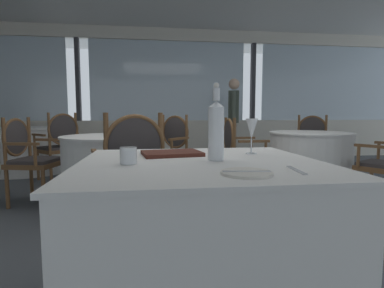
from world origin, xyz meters
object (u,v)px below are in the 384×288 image
Objects in this scene: side_plate at (247,173)px; water_bottle at (216,129)px; dining_chair_1_0 at (28,153)px; dining_chair_0_2 at (312,141)px; dining_chair_1_1 at (132,167)px; dining_chair_0_0 at (239,150)px; dining_chair_1_2 at (169,146)px; dining_chair_2_2 at (60,141)px; diner_person_0 at (234,116)px; menu_book at (172,153)px; wine_glass at (252,129)px; water_tumbler at (128,155)px; dining_chair_2_0 at (65,136)px.

water_bottle is at bearing 96.70° from side_plate.
dining_chair_1_0 is at bearing 125.23° from side_plate.
dining_chair_0_2 is 0.98× the size of dining_chair_1_1.
dining_chair_0_0 is 0.96× the size of dining_chair_1_2.
dining_chair_1_0 is 1.17m from dining_chair_2_2.
dining_chair_1_1 is 3.88m from diner_person_0.
diner_person_0 reaches higher than dining_chair_1_2.
dining_chair_1_2 is (0.12, 2.28, -0.20)m from menu_book.
diner_person_0 is at bearing 75.80° from wine_glass.
dining_chair_0_0 is (0.75, 2.12, -0.36)m from water_bottle.
dining_chair_1_0 is 1.63m from dining_chair_1_1.
dining_chair_2_2 is at bearing -70.58° from dining_chair_1_2.
wine_glass is 2.01m from dining_chair_0_0.
menu_book is 2.30m from dining_chair_1_2.
side_plate is 0.21× the size of dining_chair_1_0.
menu_book is at bearing 162.64° from dining_chair_2_2.
dining_chair_2_2 is at bearing 122.41° from wine_glass.
dining_chair_1_1 is (-0.50, 1.26, -0.19)m from side_plate.
water_tumbler is 5.39m from dining_chair_2_0.
water_bottle reaches higher than dining_chair_1_2.
side_plate is at bearing 162.19° from dining_chair_2_2.
wine_glass is 4.26m from diner_person_0.
dining_chair_1_1 is at bearing 38.16° from dining_chair_2_0.
wine_glass is 1.05m from dining_chair_1_1.
water_bottle is at bearing 45.39° from dining_chair_1_2.
dining_chair_0_0 is 2.39m from dining_chair_1_0.
water_tumbler is at bearing -138.01° from menu_book.
dining_chair_0_2 is 1.03× the size of dining_chair_1_0.
diner_person_0 reaches higher than dining_chair_0_0.
dining_chair_1_2 is 3.26m from dining_chair_2_0.
menu_book is (-0.20, 0.22, -0.14)m from water_bottle.
dining_chair_1_0 is at bearing 136.99° from dining_chair_2_2.
water_bottle is 5.49m from dining_chair_2_0.
dining_chair_0_2 is at bearing 55.03° from wine_glass.
dining_chair_1_2 is at bearing 30.08° from dining_chair_1_0.
diner_person_0 is at bearing -118.52° from dining_chair_0_2.
dining_chair_1_2 is at bearing -157.38° from dining_chair_2_2.
water_bottle is at bearing -169.43° from dining_chair_1_1.
dining_chair_1_0 is 1.63m from dining_chair_1_2.
dining_chair_1_0 is 0.96× the size of dining_chair_1_1.
dining_chair_2_0 is at bearing 115.76° from wine_glass.
diner_person_0 reaches higher than menu_book.
diner_person_0 is at bearing -112.08° from dining_chair_2_2.
dining_chair_1_2 reaches higher than wine_glass.
wine_glass is at bearing 92.62° from diner_person_0.
dining_chair_2_0 reaches higher than menu_book.
wine_glass is at bearing -30.35° from dining_chair_1_0.
wine_glass reaches higher than dining_chair_0_0.
side_plate is 0.21× the size of dining_chair_2_0.
dining_chair_1_2 reaches higher than dining_chair_2_0.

